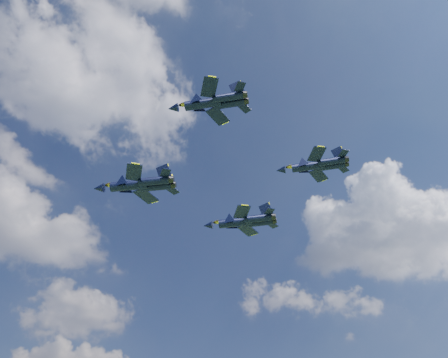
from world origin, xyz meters
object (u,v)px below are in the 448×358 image
at_px(jet_lead, 127,185).
at_px(jet_right, 233,222).
at_px(jet_slot, 306,166).
at_px(jet_left, 200,104).

height_order(jet_lead, jet_right, jet_lead).
relative_size(jet_right, jet_slot, 1.22).
distance_m(jet_left, jet_right, 34.77).
bearing_deg(jet_right, jet_left, -177.51).
bearing_deg(jet_left, jet_lead, 46.60).
xyz_separation_m(jet_left, jet_right, (20.59, 27.99, -1.14)).
bearing_deg(jet_left, jet_right, 1.86).
relative_size(jet_lead, jet_right, 1.07).
bearing_deg(jet_slot, jet_right, 48.21).
height_order(jet_lead, jet_left, jet_lead).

